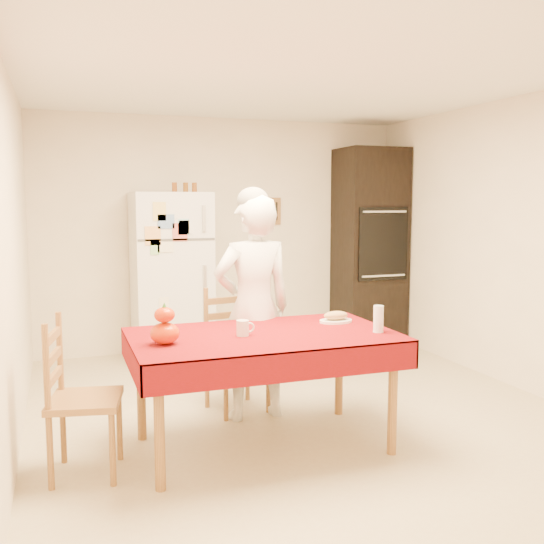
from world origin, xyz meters
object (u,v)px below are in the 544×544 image
oven_cabinet (370,246)px  chair_far (233,344)px  seated_woman (253,308)px  bread_plate (336,321)px  refrigerator (171,277)px  coffee_mug (243,328)px  dining_table (263,344)px  chair_left (74,392)px  pumpkin_lower (165,333)px  wine_glass (378,319)px

oven_cabinet → chair_far: 2.74m
seated_woman → bread_plate: size_ratio=6.91×
refrigerator → coffee_mug: bearing=-89.5°
dining_table → coffee_mug: size_ratio=17.00×
oven_cabinet → coffee_mug: oven_cabinet is taller
coffee_mug → oven_cabinet: bearing=47.8°
refrigerator → seated_woman: (0.28, -1.87, -0.02)m
dining_table → chair_far: bearing=88.2°
oven_cabinet → chair_far: bearing=-141.4°
oven_cabinet → dining_table: oven_cabinet is taller
chair_far → chair_left: bearing=-156.4°
refrigerator → pumpkin_lower: size_ratio=9.65×
chair_left → seated_woman: (1.29, 0.57, 0.32)m
chair_left → bread_plate: (1.78, 0.19, 0.26)m
bread_plate → wine_glass: bearing=-72.1°
seated_woman → chair_left: bearing=21.0°
coffee_mug → chair_left: bearing=-179.8°
chair_left → bread_plate: size_ratio=3.96×
dining_table → pumpkin_lower: bearing=-172.9°
seated_woman → coffee_mug: size_ratio=16.59×
dining_table → wine_glass: size_ratio=9.66×
oven_cabinet → coffee_mug: 3.37m
dining_table → seated_woman: size_ratio=1.02×
wine_glass → seated_woman: bearing=129.0°
coffee_mug → pumpkin_lower: bearing=-173.2°
refrigerator → wine_glass: bearing=-71.3°
oven_cabinet → refrigerator: bearing=-178.8°
oven_cabinet → chair_far: (-2.09, -1.67, -0.59)m
dining_table → chair_left: chair_left is taller
oven_cabinet → bread_plate: (-1.51, -2.30, -0.33)m
chair_left → pumpkin_lower: size_ratio=5.39×
chair_left → wine_glass: chair_left is taller
chair_left → pumpkin_lower: bearing=-84.6°
oven_cabinet → chair_left: 4.17m
chair_far → pumpkin_lower: (-0.67, -0.88, 0.32)m
refrigerator → dining_table: 2.43m
pumpkin_lower → dining_table: bearing=7.1°
dining_table → coffee_mug: (-0.14, -0.02, 0.12)m
coffee_mug → bread_plate: coffee_mug is taller
coffee_mug → bread_plate: 0.77m
dining_table → bread_plate: (0.60, 0.17, 0.08)m
oven_cabinet → pumpkin_lower: size_ratio=12.48×
dining_table → chair_far: (0.03, 0.80, -0.18)m
oven_cabinet → coffee_mug: bearing=-132.2°
oven_cabinet → pumpkin_lower: 3.77m
chair_far → bread_plate: (0.58, -0.63, 0.26)m
chair_left → pumpkin_lower: chair_left is taller
dining_table → seated_woman: (0.11, 0.55, 0.14)m
refrigerator → wine_glass: 2.78m
chair_left → bread_plate: chair_left is taller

